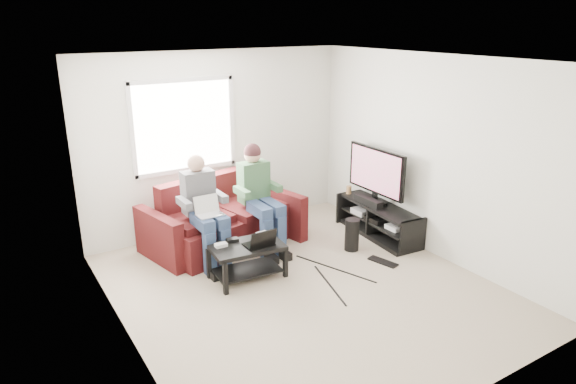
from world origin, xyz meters
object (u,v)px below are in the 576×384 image
(tv_stand, at_px, (378,222))
(sofa, at_px, (222,222))
(subwoofer, at_px, (352,235))
(coffee_table, at_px, (247,254))
(tv, at_px, (376,172))
(end_table, at_px, (267,207))

(tv_stand, bearing_deg, sofa, 156.20)
(tv_stand, bearing_deg, subwoofer, -163.95)
(coffee_table, xyz_separation_m, tv, (2.20, 0.22, 0.62))
(tv_stand, distance_m, tv, 0.73)
(sofa, relative_size, coffee_table, 2.39)
(subwoofer, relative_size, end_table, 0.78)
(sofa, xyz_separation_m, end_table, (0.95, 0.40, -0.08))
(coffee_table, relative_size, subwoofer, 2.06)
(coffee_table, xyz_separation_m, end_table, (1.11, 1.42, -0.06))
(end_table, bearing_deg, tv, -47.77)
(tv_stand, xyz_separation_m, tv, (-0.00, 0.10, 0.72))
(coffee_table, distance_m, tv, 2.29)
(sofa, bearing_deg, coffee_table, -98.49)
(sofa, height_order, tv_stand, sofa)
(tv, bearing_deg, tv_stand, -88.53)
(coffee_table, distance_m, tv_stand, 2.21)
(tv, xyz_separation_m, subwoofer, (-0.63, -0.28, -0.71))
(coffee_table, bearing_deg, tv_stand, 3.20)
(subwoofer, bearing_deg, sofa, 142.61)
(subwoofer, bearing_deg, coffee_table, 177.88)
(coffee_table, xyz_separation_m, tv_stand, (2.20, 0.12, -0.10))
(tv, height_order, end_table, tv)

